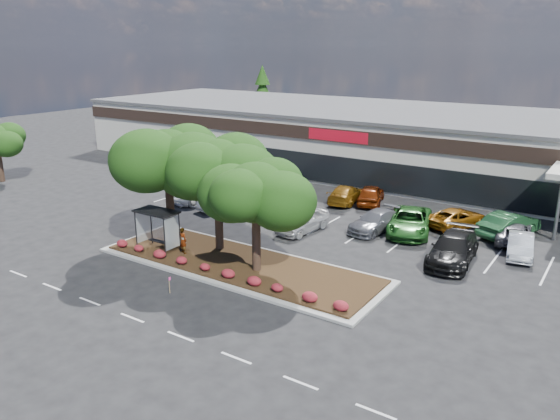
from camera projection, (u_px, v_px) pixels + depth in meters
The scene contains 26 objects.
ground at pixel (223, 299), 28.43m from camera, with size 160.00×160.00×0.00m, color black.
retail_store at pixel (438, 144), 54.50m from camera, with size 80.40×25.20×6.25m.
landscape_island at pixel (239, 264), 32.64m from camera, with size 18.00×6.00×0.26m.
lane_markings at pixel (319, 241), 36.81m from camera, with size 33.12×20.06×0.01m.
shrub_row at pixel (217, 270), 30.86m from camera, with size 17.00×0.80×0.50m, color maroon, non-canonical shape.
bus_shelter at pixel (159, 219), 34.08m from camera, with size 2.75×1.55×2.59m.
island_tree_west at pixel (169, 183), 35.02m from camera, with size 7.20×7.20×7.89m, color #12340B, non-canonical shape.
island_tree_mid at pixel (218, 193), 33.81m from camera, with size 6.60×6.60×7.32m, color #12340B, non-canonical shape.
island_tree_east at pixel (256, 216), 30.62m from camera, with size 5.80×5.80×6.50m, color #12340B, non-canonical shape.
conifer_north_west at pixel (263, 99), 79.49m from camera, with size 4.40×4.40×10.00m, color #12340B.
person_waiting at pixel (183, 240), 33.81m from camera, with size 0.61×0.40×1.66m, color #594C47.
survey_stake at pixel (169, 283), 28.94m from camera, with size 0.07×0.14×0.95m.
car_0 at pixel (204, 192), 45.84m from camera, with size 2.61×5.65×1.57m, color silver.
car_1 at pixel (223, 200), 43.79m from camera, with size 1.52×4.36×1.44m, color silver.
car_3 at pixel (303, 221), 38.52m from camera, with size 1.88×4.68×1.60m, color #B8B8B8.
car_4 at pixel (376, 221), 38.64m from camera, with size 2.02×4.98×1.45m, color #5C5D64.
car_5 at pixel (410, 221), 38.21m from camera, with size 2.78×6.03×1.68m, color #1F571C.
car_6 at pixel (453, 249), 33.04m from camera, with size 2.40×5.91×1.71m, color black.
car_7 at pixel (520, 246), 34.06m from camera, with size 1.47×4.21×1.39m, color #AEB4BB.
car_9 at pixel (258, 187), 47.93m from camera, with size 2.39×5.18×1.44m, color maroon.
car_10 at pixel (286, 182), 49.63m from camera, with size 2.33×5.05×1.40m, color #4F5156.
car_11 at pixel (345, 194), 45.61m from camera, with size 2.04×5.01×1.45m, color brown.
car_12 at pixel (371, 194), 45.20m from camera, with size 1.88×4.68×1.60m, color #611F05.
car_13 at pixel (457, 218), 39.46m from camera, with size 2.30×4.99×1.39m, color brown.
car_14 at pixel (514, 232), 36.49m from camera, with size 2.22×4.81×1.34m, color #515057.
car_15 at pixel (509, 224), 37.53m from camera, with size 1.80×5.15×1.70m, color #1B4625.
Camera 1 is at (16.76, -19.87, 12.77)m, focal length 35.00 mm.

